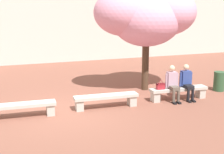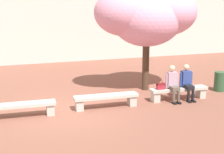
% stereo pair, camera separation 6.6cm
% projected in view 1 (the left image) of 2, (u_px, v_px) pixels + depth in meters
% --- Properties ---
extents(ground_plane, '(100.00, 100.00, 0.00)m').
position_uv_depth(ground_plane, '(65.00, 112.00, 10.07)').
color(ground_plane, brown).
extents(stone_bench_near_west, '(2.20, 0.54, 0.45)m').
position_uv_depth(stone_bench_near_west, '(20.00, 108.00, 9.53)').
color(stone_bench_near_west, '#BCB7AD').
rests_on(stone_bench_near_west, ground).
extents(stone_bench_center, '(2.20, 0.54, 0.45)m').
position_uv_depth(stone_bench_center, '(106.00, 99.00, 10.46)').
color(stone_bench_center, '#BCB7AD').
rests_on(stone_bench_center, ground).
extents(stone_bench_near_east, '(2.20, 0.54, 0.45)m').
position_uv_depth(stone_bench_near_east, '(179.00, 91.00, 11.38)').
color(stone_bench_near_east, '#BCB7AD').
rests_on(stone_bench_near_east, ground).
extents(person_seated_left, '(0.51, 0.70, 1.29)m').
position_uv_depth(person_seated_left, '(173.00, 82.00, 11.15)').
color(person_seated_left, black).
rests_on(person_seated_left, ground).
extents(person_seated_right, '(0.51, 0.69, 1.29)m').
position_uv_depth(person_seated_right, '(187.00, 81.00, 11.34)').
color(person_seated_right, black).
rests_on(person_seated_right, ground).
extents(handbag, '(0.30, 0.15, 0.34)m').
position_uv_depth(handbag, '(161.00, 86.00, 11.09)').
color(handbag, '#A3232D').
rests_on(handbag, stone_bench_near_east).
extents(cherry_tree_main, '(4.16, 2.76, 4.04)m').
position_uv_depth(cherry_tree_main, '(147.00, 15.00, 12.24)').
color(cherry_tree_main, '#473323').
rests_on(cherry_tree_main, ground).
extents(trash_bin, '(0.44, 0.44, 0.78)m').
position_uv_depth(trash_bin, '(219.00, 81.00, 12.54)').
color(trash_bin, '#2D5133').
rests_on(trash_bin, ground).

